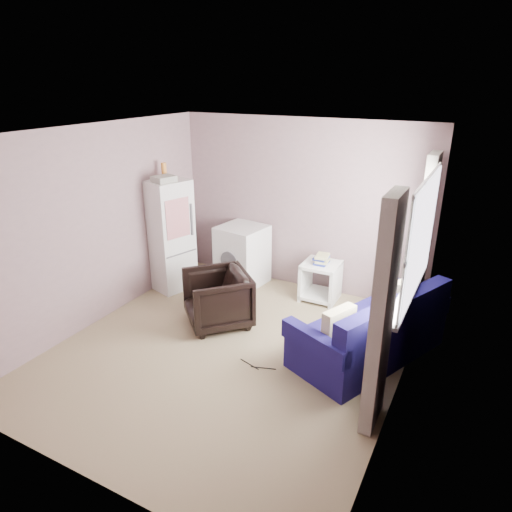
{
  "coord_description": "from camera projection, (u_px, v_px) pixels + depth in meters",
  "views": [
    {
      "loc": [
        2.42,
        -3.91,
        3.01
      ],
      "look_at": [
        0.05,
        0.6,
        1.0
      ],
      "focal_mm": 32.0,
      "sensor_mm": 36.0,
      "label": 1
    }
  ],
  "objects": [
    {
      "name": "room",
      "position": [
        228.0,
        252.0,
        4.91
      ],
      "size": [
        3.84,
        4.24,
        2.54
      ],
      "color": "#978463",
      "rests_on": "ground"
    },
    {
      "name": "armchair",
      "position": [
        217.0,
        296.0,
        5.82
      ],
      "size": [
        1.05,
        1.05,
        0.79
      ],
      "primitive_type": "imported",
      "rotation": [
        0.0,
        0.0,
        -0.76
      ],
      "color": "black",
      "rests_on": "ground"
    },
    {
      "name": "fridge",
      "position": [
        169.0,
        234.0,
        6.72
      ],
      "size": [
        0.71,
        0.71,
        1.88
      ],
      "rotation": [
        0.0,
        0.0,
        -0.29
      ],
      "color": "silver",
      "rests_on": "ground"
    },
    {
      "name": "washing_machine",
      "position": [
        242.0,
        254.0,
        6.98
      ],
      "size": [
        0.73,
        0.73,
        0.92
      ],
      "rotation": [
        0.0,
        0.0,
        -0.14
      ],
      "color": "silver",
      "rests_on": "ground"
    },
    {
      "name": "side_table",
      "position": [
        321.0,
        278.0,
        6.51
      ],
      "size": [
        0.51,
        0.51,
        0.69
      ],
      "rotation": [
        0.0,
        0.0,
        0.02
      ],
      "color": "white",
      "rests_on": "ground"
    },
    {
      "name": "sofa",
      "position": [
        372.0,
        333.0,
        5.15
      ],
      "size": [
        1.54,
        2.07,
        0.84
      ],
      "rotation": [
        0.0,
        0.0,
        -0.41
      ],
      "color": "navy",
      "rests_on": "ground"
    },
    {
      "name": "window_dressing",
      "position": [
        407.0,
        272.0,
        4.77
      ],
      "size": [
        0.17,
        2.62,
        2.18
      ],
      "color": "white",
      "rests_on": "ground"
    },
    {
      "name": "floor_cables",
      "position": [
        256.0,
        366.0,
        5.08
      ],
      "size": [
        0.45,
        0.11,
        0.01
      ],
      "rotation": [
        0.0,
        0.0,
        0.05
      ],
      "color": "black",
      "rests_on": "ground"
    }
  ]
}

